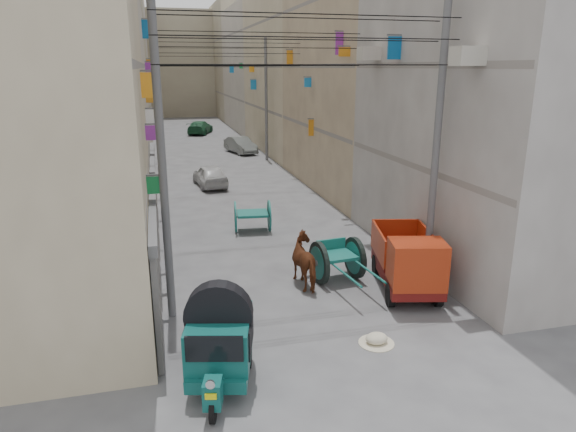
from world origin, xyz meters
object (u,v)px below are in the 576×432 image
object	(u,v)px
tonga_cart	(337,259)
mini_truck	(409,266)
second_cart	(252,215)
distant_car_green	(200,127)
feed_sack	(377,338)
distant_car_white	(210,175)
distant_car_grey	(241,145)
auto_rickshaw	(220,339)
horse	(308,261)

from	to	relation	value
tonga_cart	mini_truck	world-z (taller)	mini_truck
second_cart	distant_car_green	size ratio (longest dim) A/B	0.36
feed_sack	distant_car_white	xyz separation A→B (m)	(-1.98, 17.34, 0.46)
distant_car_grey	auto_rickshaw	bearing A→B (deg)	-115.30
mini_truck	horse	xyz separation A→B (m)	(-2.51, 1.38, -0.14)
tonga_cart	distant_car_green	distance (m)	36.50
distant_car_green	distant_car_grey	bearing A→B (deg)	117.75
distant_car_grey	distant_car_green	world-z (taller)	distant_car_green
mini_truck	horse	world-z (taller)	mini_truck
auto_rickshaw	mini_truck	xyz separation A→B (m)	(5.59, 2.86, -0.10)
second_cart	distant_car_green	bearing A→B (deg)	95.57
auto_rickshaw	distant_car_green	xyz separation A→B (m)	(3.16, 40.84, -0.36)
distant_car_white	distant_car_grey	xyz separation A→B (m)	(3.37, 10.56, 0.01)
mini_truck	distant_car_white	world-z (taller)	mini_truck
horse	distant_car_green	world-z (taller)	horse
feed_sack	distant_car_grey	bearing A→B (deg)	87.15
horse	distant_car_grey	world-z (taller)	horse
distant_car_green	second_cart	bearing A→B (deg)	107.68
horse	feed_sack	bearing A→B (deg)	92.46
horse	distant_car_white	world-z (taller)	horse
tonga_cart	horse	xyz separation A→B (m)	(-0.94, -0.10, 0.07)
mini_truck	distant_car_white	size ratio (longest dim) A/B	1.01
second_cart	distant_car_grey	distance (m)	19.04
auto_rickshaw	distant_car_white	distance (m)	18.05
tonga_cart	distant_car_white	size ratio (longest dim) A/B	0.84
auto_rickshaw	distant_car_white	xyz separation A→B (m)	(1.69, 17.97, -0.39)
feed_sack	distant_car_grey	distance (m)	27.93
second_cart	distant_car_green	distance (m)	31.17
feed_sack	horse	distance (m)	3.71
auto_rickshaw	distant_car_grey	size ratio (longest dim) A/B	0.67
tonga_cart	mini_truck	distance (m)	2.17
distant_car_white	distant_car_grey	distance (m)	11.08
mini_truck	tonga_cart	bearing A→B (deg)	150.34
horse	distant_car_green	xyz separation A→B (m)	(0.08, 36.60, -0.12)
auto_rickshaw	distant_car_white	bearing A→B (deg)	98.63
distant_car_white	second_cart	bearing A→B (deg)	88.56
tonga_cart	distant_car_grey	bearing A→B (deg)	81.17
auto_rickshaw	distant_car_grey	distance (m)	28.97
tonga_cart	distant_car_green	xyz separation A→B (m)	(-0.86, 36.49, -0.04)
distant_car_white	feed_sack	bearing A→B (deg)	89.85
feed_sack	distant_car_green	distance (m)	40.21
auto_rickshaw	mini_truck	distance (m)	6.28
mini_truck	horse	distance (m)	2.87
tonga_cart	second_cart	bearing A→B (deg)	100.06
tonga_cart	mini_truck	xyz separation A→B (m)	(1.57, -1.48, 0.22)
auto_rickshaw	distant_car_green	distance (m)	40.96
mini_truck	feed_sack	distance (m)	3.03
tonga_cart	feed_sack	world-z (taller)	tonga_cart
mini_truck	second_cart	size ratio (longest dim) A/B	2.32
auto_rickshaw	horse	world-z (taller)	auto_rickshaw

